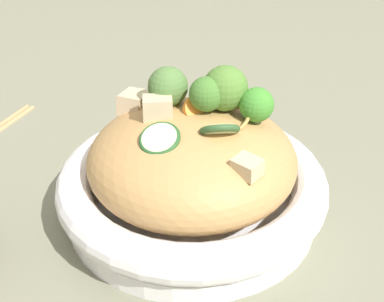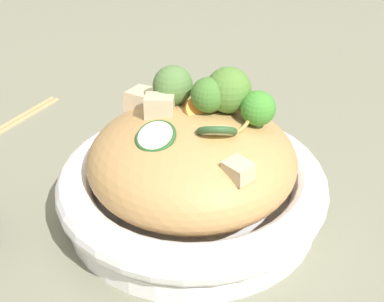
{
  "view_description": "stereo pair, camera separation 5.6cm",
  "coord_description": "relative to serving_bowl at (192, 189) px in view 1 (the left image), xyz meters",
  "views": [
    {
      "loc": [
        -0.36,
        -0.31,
        0.38
      ],
      "look_at": [
        0.0,
        0.0,
        0.08
      ],
      "focal_mm": 49.32,
      "sensor_mm": 36.0,
      "label": 1
    },
    {
      "loc": [
        -0.32,
        -0.35,
        0.38
      ],
      "look_at": [
        0.0,
        0.0,
        0.08
      ],
      "focal_mm": 49.32,
      "sensor_mm": 36.0,
      "label": 2
    }
  ],
  "objects": [
    {
      "name": "ground_plane",
      "position": [
        0.0,
        0.0,
        -0.03
      ],
      "size": [
        3.0,
        3.0,
        0.0
      ],
      "primitive_type": "plane",
      "color": "slate"
    },
    {
      "name": "serving_bowl",
      "position": [
        0.0,
        0.0,
        0.0
      ],
      "size": [
        0.3,
        0.3,
        0.06
      ],
      "color": "white",
      "rests_on": "ground_plane"
    },
    {
      "name": "noodle_heap",
      "position": [
        0.0,
        -0.0,
        0.04
      ],
      "size": [
        0.22,
        0.22,
        0.1
      ],
      "color": "tan",
      "rests_on": "serving_bowl"
    },
    {
      "name": "broccoli_florets",
      "position": [
        0.03,
        0.0,
        0.1
      ],
      "size": [
        0.08,
        0.14,
        0.07
      ],
      "color": "#98B76A",
      "rests_on": "serving_bowl"
    },
    {
      "name": "carrot_coins",
      "position": [
        0.05,
        -0.0,
        0.08
      ],
      "size": [
        0.1,
        0.06,
        0.04
      ],
      "color": "orange",
      "rests_on": "serving_bowl"
    },
    {
      "name": "zucchini_slices",
      "position": [
        -0.02,
        -0.02,
        0.09
      ],
      "size": [
        0.1,
        0.09,
        0.03
      ],
      "color": "beige",
      "rests_on": "serving_bowl"
    },
    {
      "name": "chicken_chunks",
      "position": [
        -0.0,
        0.05,
        0.08
      ],
      "size": [
        0.06,
        0.21,
        0.05
      ],
      "color": "#D3B790",
      "rests_on": "serving_bowl"
    }
  ]
}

